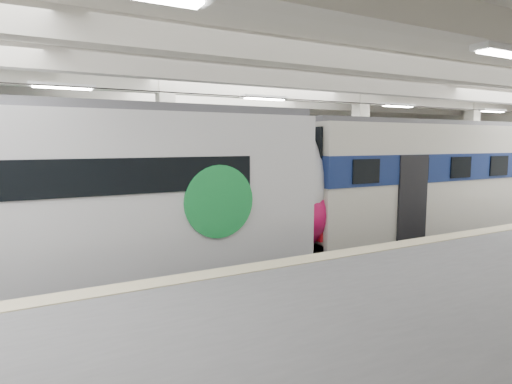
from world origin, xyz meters
TOP-DOWN VIEW (x-y plane):
  - station_hall at (0.00, -1.74)m, footprint 36.00×24.00m
  - modern_emu at (-5.33, -0.00)m, footprint 13.45×2.78m
  - older_rer at (6.25, 0.00)m, footprint 12.66×2.80m

SIDE VIEW (x-z plane):
  - modern_emu at x=-5.33m, z-range -0.03..4.32m
  - older_rer at x=6.25m, z-range 0.10..4.32m
  - station_hall at x=0.00m, z-range 0.37..6.12m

